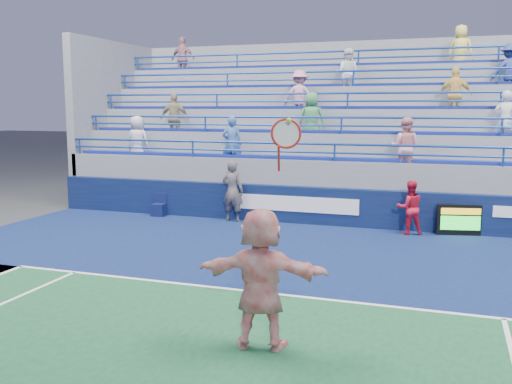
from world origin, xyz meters
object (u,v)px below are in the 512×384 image
(serve_speed_board, at_px, (460,220))
(ball_girl, at_px, (410,208))
(line_judge, at_px, (233,191))
(tennis_player, at_px, (261,278))
(judge_chair, at_px, (159,209))

(serve_speed_board, height_order, ball_girl, ball_girl)
(line_judge, distance_m, ball_girl, 5.17)
(serve_speed_board, xyz_separation_m, line_judge, (-6.45, -0.14, 0.51))
(serve_speed_board, height_order, tennis_player, tennis_player)
(judge_chair, xyz_separation_m, ball_girl, (7.66, -0.17, 0.50))
(line_judge, height_order, ball_girl, line_judge)
(judge_chair, relative_size, line_judge, 0.38)
(judge_chair, height_order, line_judge, line_judge)
(serve_speed_board, relative_size, ball_girl, 0.82)
(judge_chair, relative_size, ball_girl, 0.48)
(judge_chair, distance_m, line_judge, 2.60)
(serve_speed_board, xyz_separation_m, judge_chair, (-8.95, -0.12, -0.19))
(serve_speed_board, height_order, line_judge, line_judge)
(serve_speed_board, distance_m, tennis_player, 9.00)
(tennis_player, distance_m, line_judge, 9.17)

